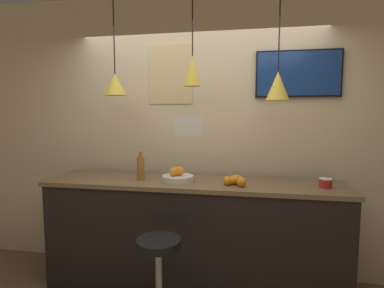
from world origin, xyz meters
name	(u,v)px	position (x,y,z in m)	size (l,w,h in m)	color
back_wall	(199,135)	(0.00, 1.07, 1.45)	(8.00, 0.06, 2.90)	beige
service_counter	(192,235)	(0.00, 0.67, 0.52)	(2.78, 0.59, 1.05)	black
bar_stool	(159,271)	(-0.15, 0.07, 0.47)	(0.40, 0.40, 0.73)	#B7B7BC
fruit_bowl	(177,177)	(-0.13, 0.63, 1.09)	(0.29, 0.29, 0.14)	beige
orange_pile	(235,180)	(0.40, 0.61, 1.09)	(0.20, 0.21, 0.09)	orange
juice_bottle	(141,168)	(-0.49, 0.63, 1.16)	(0.07, 0.07, 0.27)	olive
spread_jar	(326,183)	(1.17, 0.63, 1.09)	(0.11, 0.11, 0.08)	red
pendant_lamp_left	(115,84)	(-0.75, 0.69, 1.96)	(0.22, 0.22, 0.95)	black
pendant_lamp_middle	(192,71)	(0.00, 0.69, 2.06)	(0.16, 0.16, 0.88)	black
pendant_lamp_right	(278,85)	(0.75, 0.69, 1.92)	(0.20, 0.20, 1.01)	black
mounted_tv	(298,74)	(0.97, 1.02, 2.06)	(0.79, 0.04, 0.45)	black
hanging_menu_board	(188,126)	(0.01, 0.45, 1.57)	(0.24, 0.01, 0.17)	silver
wall_poster	(170,74)	(-0.30, 1.04, 2.08)	(0.46, 0.01, 0.61)	#DBBC84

